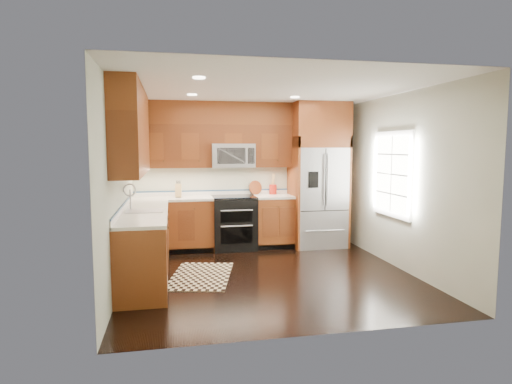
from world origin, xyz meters
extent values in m
plane|color=black|center=(0.00, 0.00, 0.00)|extent=(4.00, 4.00, 0.00)
cube|color=beige|center=(0.00, 2.00, 1.30)|extent=(4.00, 0.02, 2.60)
cube|color=beige|center=(-2.00, 0.00, 1.30)|extent=(0.02, 4.00, 2.60)
cube|color=beige|center=(2.00, 0.00, 1.30)|extent=(0.02, 4.00, 2.60)
cube|color=white|center=(1.98, 0.20, 1.40)|extent=(0.04, 1.10, 1.30)
cube|color=white|center=(1.97, 0.20, 1.40)|extent=(0.02, 0.95, 1.15)
cube|color=brown|center=(-1.31, 1.70, 0.45)|extent=(1.37, 0.60, 0.90)
cube|color=brown|center=(0.49, 1.70, 0.45)|extent=(0.72, 0.60, 0.90)
cube|color=brown|center=(-1.70, 0.20, 0.45)|extent=(0.60, 2.40, 0.90)
cube|color=white|center=(-0.57, 1.70, 0.92)|extent=(2.85, 0.62, 0.04)
cube|color=white|center=(-1.70, 0.20, 0.92)|extent=(0.62, 2.40, 0.04)
cube|color=brown|center=(-0.57, 1.83, 1.83)|extent=(2.85, 0.33, 0.75)
cube|color=brown|center=(-1.83, 0.20, 1.83)|extent=(0.33, 2.40, 0.75)
cube|color=brown|center=(-0.57, 1.83, 2.40)|extent=(2.85, 0.33, 0.40)
cube|color=brown|center=(-1.83, 0.20, 2.40)|extent=(0.33, 2.40, 0.40)
cube|color=black|center=(-0.25, 1.67, 0.46)|extent=(0.76, 0.64, 0.92)
cube|color=black|center=(-0.25, 1.67, 0.94)|extent=(0.76, 0.60, 0.02)
cube|color=black|center=(-0.25, 1.35, 0.62)|extent=(0.55, 0.01, 0.18)
cube|color=black|center=(-0.25, 1.35, 0.30)|extent=(0.55, 0.01, 0.28)
cylinder|color=#B2B2B7|center=(-0.25, 1.33, 0.74)|extent=(0.55, 0.02, 0.02)
cylinder|color=#B2B2B7|center=(-0.25, 1.33, 0.47)|extent=(0.55, 0.02, 0.02)
cube|color=#B2B2B7|center=(-0.25, 1.80, 1.66)|extent=(0.76, 0.40, 0.42)
cube|color=black|center=(-0.30, 1.60, 1.66)|extent=(0.50, 0.01, 0.28)
cube|color=#B2B2B7|center=(1.30, 1.63, 0.90)|extent=(0.90, 0.74, 1.80)
cube|color=black|center=(1.30, 1.26, 1.25)|extent=(0.01, 0.01, 1.08)
cube|color=black|center=(1.08, 1.25, 1.25)|extent=(0.18, 0.01, 0.28)
cube|color=brown|center=(0.83, 1.63, 1.00)|extent=(0.04, 0.74, 2.00)
cube|color=brown|center=(1.77, 1.63, 1.00)|extent=(0.04, 0.74, 2.00)
cube|color=brown|center=(1.30, 1.63, 2.20)|extent=(0.98, 0.74, 0.80)
cube|color=#B2B2B7|center=(-1.70, 0.20, 0.95)|extent=(0.50, 0.42, 0.02)
cylinder|color=#B2B2B7|center=(-1.90, 0.42, 1.08)|extent=(0.02, 0.02, 0.28)
torus|color=#B2B2B7|center=(-1.90, 0.34, 1.22)|extent=(0.18, 0.02, 0.18)
cube|color=black|center=(-0.95, 0.14, 0.01)|extent=(1.07, 1.47, 0.01)
cube|color=tan|center=(-1.21, 1.75, 1.05)|extent=(0.11, 0.15, 0.23)
cylinder|color=red|center=(0.51, 1.88, 1.03)|extent=(0.17, 0.17, 0.18)
cylinder|color=brown|center=(0.19, 1.93, 0.95)|extent=(0.32, 0.32, 0.02)
camera|label=1|loc=(-1.33, -5.77, 1.81)|focal=30.00mm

